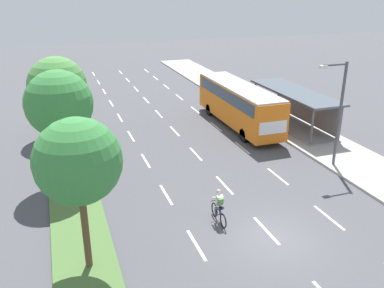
{
  "coord_description": "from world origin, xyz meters",
  "views": [
    {
      "loc": [
        -8.68,
        -13.71,
        10.77
      ],
      "look_at": [
        -0.64,
        9.48,
        1.2
      ],
      "focal_mm": 38.2,
      "sensor_mm": 36.0,
      "label": 1
    }
  ],
  "objects_px": {
    "median_tree_third": "(57,86)",
    "bus_shelter": "(296,105)",
    "cyclist": "(219,207)",
    "median_tree_nearest": "(78,162)",
    "bus": "(238,101)",
    "streetlight": "(338,108)",
    "median_tree_second": "(59,104)"
  },
  "relations": [
    {
      "from": "bus_shelter",
      "to": "median_tree_third",
      "type": "distance_m",
      "value": 18.41
    },
    {
      "from": "median_tree_second",
      "to": "streetlight",
      "type": "height_order",
      "value": "streetlight"
    },
    {
      "from": "median_tree_nearest",
      "to": "median_tree_third",
      "type": "distance_m",
      "value": 16.46
    },
    {
      "from": "bus_shelter",
      "to": "bus",
      "type": "xyz_separation_m",
      "value": [
        -4.28,
        1.79,
        0.2
      ]
    },
    {
      "from": "bus_shelter",
      "to": "bus",
      "type": "distance_m",
      "value": 4.64
    },
    {
      "from": "bus_shelter",
      "to": "streetlight",
      "type": "xyz_separation_m",
      "value": [
        -2.11,
        -7.53,
        2.02
      ]
    },
    {
      "from": "bus",
      "to": "median_tree_nearest",
      "type": "bearing_deg",
      "value": -132.8
    },
    {
      "from": "bus_shelter",
      "to": "streetlight",
      "type": "relative_size",
      "value": 1.46
    },
    {
      "from": "bus",
      "to": "cyclist",
      "type": "bearing_deg",
      "value": -118.55
    },
    {
      "from": "bus",
      "to": "median_tree_second",
      "type": "xyz_separation_m",
      "value": [
        -13.74,
        -6.25,
        2.7
      ]
    },
    {
      "from": "median_tree_third",
      "to": "streetlight",
      "type": "bearing_deg",
      "value": -35.56
    },
    {
      "from": "median_tree_third",
      "to": "median_tree_second",
      "type": "bearing_deg",
      "value": -90.76
    },
    {
      "from": "median_tree_nearest",
      "to": "median_tree_second",
      "type": "xyz_separation_m",
      "value": [
        -0.34,
        8.22,
        0.04
      ]
    },
    {
      "from": "bus_shelter",
      "to": "median_tree_nearest",
      "type": "bearing_deg",
      "value": -144.34
    },
    {
      "from": "median_tree_nearest",
      "to": "median_tree_third",
      "type": "bearing_deg",
      "value": 90.81
    },
    {
      "from": "bus_shelter",
      "to": "streetlight",
      "type": "bearing_deg",
      "value": -105.64
    },
    {
      "from": "cyclist",
      "to": "median_tree_nearest",
      "type": "bearing_deg",
      "value": -166.94
    },
    {
      "from": "bus",
      "to": "median_tree_second",
      "type": "height_order",
      "value": "median_tree_second"
    },
    {
      "from": "median_tree_second",
      "to": "streetlight",
      "type": "distance_m",
      "value": 16.22
    },
    {
      "from": "bus",
      "to": "median_tree_third",
      "type": "bearing_deg",
      "value": 171.76
    },
    {
      "from": "cyclist",
      "to": "bus_shelter",
      "type": "bearing_deg",
      "value": 44.66
    },
    {
      "from": "cyclist",
      "to": "median_tree_nearest",
      "type": "height_order",
      "value": "median_tree_nearest"
    },
    {
      "from": "median_tree_third",
      "to": "bus_shelter",
      "type": "bearing_deg",
      "value": -11.86
    },
    {
      "from": "median_tree_third",
      "to": "cyclist",
      "type": "bearing_deg",
      "value": -66.36
    },
    {
      "from": "bus",
      "to": "median_tree_nearest",
      "type": "xyz_separation_m",
      "value": [
        -13.4,
        -14.47,
        2.65
      ]
    },
    {
      "from": "bus",
      "to": "median_tree_second",
      "type": "bearing_deg",
      "value": -155.55
    },
    {
      "from": "cyclist",
      "to": "median_tree_nearest",
      "type": "distance_m",
      "value": 7.59
    },
    {
      "from": "median_tree_nearest",
      "to": "streetlight",
      "type": "xyz_separation_m",
      "value": [
        15.56,
        5.15,
        -0.83
      ]
    },
    {
      "from": "bus",
      "to": "median_tree_nearest",
      "type": "height_order",
      "value": "median_tree_nearest"
    },
    {
      "from": "bus_shelter",
      "to": "streetlight",
      "type": "distance_m",
      "value": 8.08
    },
    {
      "from": "bus_shelter",
      "to": "median_tree_third",
      "type": "xyz_separation_m",
      "value": [
        -17.91,
        3.76,
        2.06
      ]
    },
    {
      "from": "bus_shelter",
      "to": "median_tree_second",
      "type": "bearing_deg",
      "value": -166.1
    }
  ]
}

